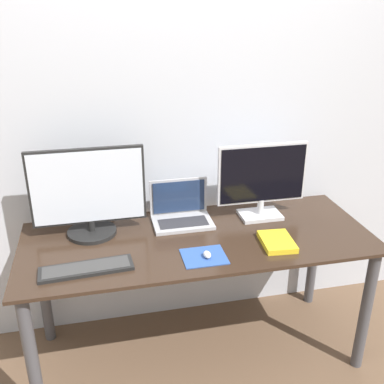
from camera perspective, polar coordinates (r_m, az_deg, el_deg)
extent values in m
cube|color=silver|center=(2.50, -1.37, 9.10)|extent=(7.00, 0.05, 2.50)
cube|color=#332319|center=(2.31, 0.80, -5.93)|extent=(1.79, 0.71, 0.02)
cylinder|color=#47474C|center=(2.27, -19.61, -19.71)|extent=(0.06, 0.06, 0.73)
cylinder|color=#47474C|center=(2.59, 21.18, -13.90)|extent=(0.06, 0.06, 0.73)
cylinder|color=#47474C|center=(2.74, -18.39, -11.35)|extent=(0.06, 0.06, 0.73)
cylinder|color=#47474C|center=(3.01, 15.20, -7.55)|extent=(0.06, 0.06, 0.73)
cylinder|color=black|center=(2.39, -12.57, -4.95)|extent=(0.25, 0.25, 0.02)
cylinder|color=black|center=(2.37, -12.65, -4.13)|extent=(0.04, 0.04, 0.06)
cube|color=black|center=(2.29, -13.12, 0.70)|extent=(0.57, 0.02, 0.40)
cube|color=silver|center=(2.28, -13.11, 0.58)|extent=(0.55, 0.01, 0.37)
cube|color=silver|center=(2.54, 8.61, -2.87)|extent=(0.23, 0.16, 0.02)
cylinder|color=silver|center=(2.52, 8.68, -1.83)|extent=(0.04, 0.04, 0.08)
cube|color=silver|center=(2.45, 8.91, 2.33)|extent=(0.49, 0.02, 0.33)
cube|color=black|center=(2.44, 9.02, 2.22)|extent=(0.47, 0.01, 0.31)
cube|color=#ADADB2|center=(2.43, -1.20, -3.93)|extent=(0.32, 0.21, 0.02)
cube|color=#2D2D33|center=(2.41, -1.13, -3.87)|extent=(0.26, 0.11, 0.00)
cube|color=#ADADB2|center=(2.48, -1.72, -0.52)|extent=(0.32, 0.01, 0.20)
cube|color=#1E2D4C|center=(2.47, -1.68, -0.61)|extent=(0.29, 0.00, 0.18)
cube|color=black|center=(2.10, -13.26, -9.46)|extent=(0.42, 0.15, 0.02)
cube|color=#383838|center=(2.09, -13.28, -9.24)|extent=(0.39, 0.12, 0.00)
cube|color=#2D519E|center=(2.14, 1.53, -8.18)|extent=(0.21, 0.18, 0.00)
ellipsoid|color=silver|center=(2.12, 1.94, -7.95)|extent=(0.03, 0.06, 0.03)
cube|color=yellow|center=(2.28, 10.75, -6.22)|extent=(0.17, 0.22, 0.03)
cube|color=white|center=(2.28, 10.75, -6.22)|extent=(0.16, 0.21, 0.02)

